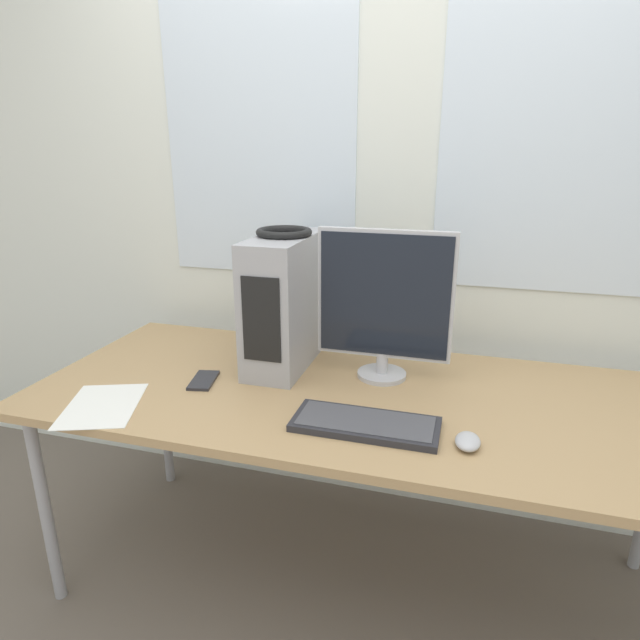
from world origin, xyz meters
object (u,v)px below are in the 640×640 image
object	(u,v)px
pc_tower	(285,301)
cell_phone	(204,380)
monitor_main	(384,302)
keyboard	(365,424)
mouse	(468,441)
headphones	(284,232)

from	to	relation	value
pc_tower	cell_phone	xyz separation A→B (m)	(-0.21, -0.24, -0.23)
monitor_main	cell_phone	world-z (taller)	monitor_main
pc_tower	cell_phone	bearing A→B (deg)	-130.70
monitor_main	keyboard	world-z (taller)	monitor_main
pc_tower	mouse	distance (m)	0.81
headphones	keyboard	world-z (taller)	headphones
pc_tower	keyboard	distance (m)	0.59
headphones	cell_phone	xyz separation A→B (m)	(-0.21, -0.24, -0.47)
keyboard	mouse	xyz separation A→B (m)	(0.28, -0.02, 0.00)
monitor_main	mouse	world-z (taller)	monitor_main
cell_phone	monitor_main	bearing A→B (deg)	7.99
headphones	mouse	xyz separation A→B (m)	(0.65, -0.42, -0.46)
keyboard	mouse	distance (m)	0.28
headphones	keyboard	distance (m)	0.72
monitor_main	mouse	distance (m)	0.55
mouse	cell_phone	size ratio (longest dim) A/B	0.59
pc_tower	cell_phone	distance (m)	0.39
pc_tower	monitor_main	size ratio (longest dim) A/B	0.92
headphones	mouse	world-z (taller)	headphones
keyboard	mouse	bearing A→B (deg)	-4.96
keyboard	cell_phone	bearing A→B (deg)	165.62
pc_tower	keyboard	bearing A→B (deg)	-46.30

